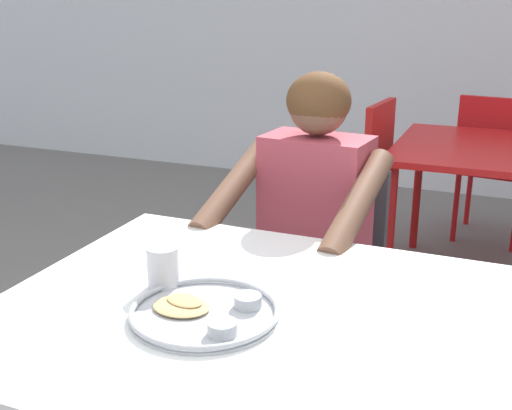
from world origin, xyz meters
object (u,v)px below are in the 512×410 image
table_background_red (495,163)px  chair_foreground (326,263)px  table_foreground (249,339)px  drinking_cup (163,266)px  chair_red_left (359,173)px  thali_tray (206,311)px  diner_foreground (304,224)px  chair_red_far (494,159)px

table_background_red → chair_foreground: bearing=-114.4°
table_foreground → chair_foreground: 0.94m
chair_foreground → drinking_cup: bearing=-98.9°
chair_foreground → chair_red_left: bearing=97.8°
thali_tray → diner_foreground: bearing=92.5°
drinking_cup → chair_red_far: size_ratio=0.11×
chair_foreground → diner_foreground: (-0.02, -0.22, 0.22)m
chair_foreground → chair_red_far: 1.85m
table_foreground → chair_red_far: 2.73m
table_background_red → drinking_cup: bearing=-107.9°
chair_foreground → chair_red_far: bearing=74.8°
thali_tray → diner_foreground: size_ratio=0.27×
chair_foreground → table_background_red: chair_foreground is taller
table_background_red → table_foreground: bearing=-101.7°
table_foreground → chair_red_far: (0.40, 2.70, -0.17)m
table_background_red → chair_red_far: (-0.02, 0.67, -0.14)m
drinking_cup → chair_red_left: chair_red_left is taller
table_foreground → thali_tray: bearing=-137.3°
table_foreground → thali_tray: size_ratio=3.45×
drinking_cup → table_background_red: bearing=72.1°
thali_tray → chair_red_far: bearing=80.4°
chair_foreground → chair_red_left: 1.16m
table_background_red → chair_red_far: size_ratio=1.07×
thali_tray → drinking_cup: size_ratio=3.20×
drinking_cup → table_foreground: bearing=-7.0°
table_foreground → chair_red_left: (-0.24, 2.06, -0.16)m
drinking_cup → chair_red_far: chair_red_far is taller
thali_tray → chair_red_left: 2.14m
chair_red_far → diner_foreground: bearing=-104.1°
diner_foreground → table_background_red: diner_foreground is taller
thali_tray → chair_red_far: size_ratio=0.36×
table_foreground → chair_foreground: size_ratio=1.33×
table_foreground → chair_red_left: chair_red_left is taller
thali_tray → table_background_red: 2.16m
diner_foreground → table_background_red: size_ratio=1.26×
chair_foreground → chair_red_far: size_ratio=0.94×
diner_foreground → chair_red_left: diner_foreground is taller
diner_foreground → chair_red_left: 1.38m
chair_foreground → chair_red_left: size_ratio=0.92×
diner_foreground → chair_red_far: (0.50, 2.00, -0.20)m
drinking_cup → table_background_red: 2.11m
table_foreground → table_background_red: table_foreground is taller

